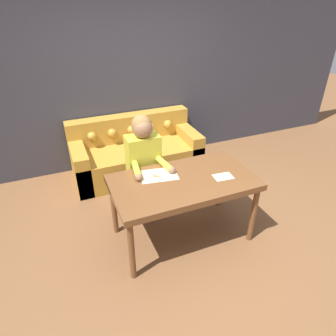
# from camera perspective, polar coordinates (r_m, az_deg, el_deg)

# --- Properties ---
(ground_plane) EXTENTS (16.00, 16.00, 0.00)m
(ground_plane) POSITION_cam_1_polar(r_m,az_deg,el_deg) (3.62, 3.49, -11.86)
(ground_plane) COLOR brown
(wall_back) EXTENTS (8.00, 0.06, 2.60)m
(wall_back) POSITION_cam_1_polar(r_m,az_deg,el_deg) (4.66, -6.91, 16.26)
(wall_back) COLOR #383842
(wall_back) RESTS_ON ground_plane
(dining_table) EXTENTS (1.49, 0.82, 0.77)m
(dining_table) POSITION_cam_1_polar(r_m,az_deg,el_deg) (3.14, 2.91, -3.38)
(dining_table) COLOR brown
(dining_table) RESTS_ON ground_plane
(couch) EXTENTS (1.88, 0.85, 0.83)m
(couch) POSITION_cam_1_polar(r_m,az_deg,el_deg) (4.60, -6.20, 2.75)
(couch) COLOR #B7842D
(couch) RESTS_ON ground_plane
(person) EXTENTS (0.45, 0.60, 1.30)m
(person) POSITION_cam_1_polar(r_m,az_deg,el_deg) (3.52, -4.59, 0.36)
(person) COLOR #33281E
(person) RESTS_ON ground_plane
(pattern_paper_main) EXTENTS (0.43, 0.32, 0.00)m
(pattern_paper_main) POSITION_cam_1_polar(r_m,az_deg,el_deg) (3.16, -1.77, -1.36)
(pattern_paper_main) COLOR beige
(pattern_paper_main) RESTS_ON dining_table
(pattern_paper_offcut) EXTENTS (0.21, 0.16, 0.00)m
(pattern_paper_offcut) POSITION_cam_1_polar(r_m,az_deg,el_deg) (3.19, 10.46, -1.64)
(pattern_paper_offcut) COLOR beige
(pattern_paper_offcut) RESTS_ON dining_table
(scissors) EXTENTS (0.22, 0.15, 0.01)m
(scissors) POSITION_cam_1_polar(r_m,az_deg,el_deg) (3.14, -1.84, -1.59)
(scissors) COLOR silver
(scissors) RESTS_ON dining_table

